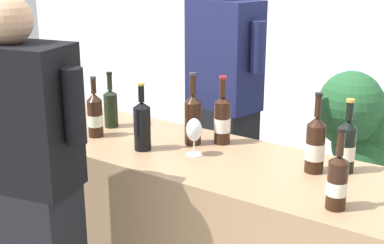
% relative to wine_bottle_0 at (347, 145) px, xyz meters
% --- Properties ---
extents(wall_back, '(8.00, 0.10, 2.80)m').
position_rel_wine_bottle_0_xyz_m(wall_back, '(-0.75, 2.43, 0.35)').
color(wall_back, silver).
rests_on(wall_back, ground_plane).
extents(counter, '(2.35, 0.66, 0.93)m').
position_rel_wine_bottle_0_xyz_m(counter, '(-0.75, -0.17, -0.59)').
color(counter, '#9E7A56').
rests_on(counter, ground_plane).
extents(wine_bottle_0, '(0.08, 0.08, 0.33)m').
position_rel_wine_bottle_0_xyz_m(wine_bottle_0, '(0.00, 0.00, 0.00)').
color(wine_bottle_0, black).
rests_on(wine_bottle_0, counter).
extents(wine_bottle_1, '(0.08, 0.08, 0.32)m').
position_rel_wine_bottle_0_xyz_m(wine_bottle_1, '(0.09, -0.37, -0.01)').
color(wine_bottle_1, black).
rests_on(wine_bottle_1, counter).
extents(wine_bottle_2, '(0.08, 0.08, 0.31)m').
position_rel_wine_bottle_0_xyz_m(wine_bottle_2, '(-1.27, -0.10, -0.01)').
color(wine_bottle_2, black).
rests_on(wine_bottle_2, counter).
extents(wine_bottle_3, '(0.08, 0.08, 0.35)m').
position_rel_wine_bottle_0_xyz_m(wine_bottle_3, '(-0.11, -0.08, 0.00)').
color(wine_bottle_3, black).
rests_on(wine_bottle_3, counter).
extents(wine_bottle_4, '(0.08, 0.08, 0.34)m').
position_rel_wine_bottle_0_xyz_m(wine_bottle_4, '(-0.63, 0.02, 0.00)').
color(wine_bottle_4, black).
rests_on(wine_bottle_4, counter).
extents(wine_bottle_5, '(0.08, 0.08, 0.33)m').
position_rel_wine_bottle_0_xyz_m(wine_bottle_5, '(-0.90, -0.28, 0.01)').
color(wine_bottle_5, black).
rests_on(wine_bottle_5, counter).
extents(wine_bottle_6, '(0.08, 0.08, 0.32)m').
position_rel_wine_bottle_0_xyz_m(wine_bottle_6, '(-1.23, -0.26, -0.01)').
color(wine_bottle_6, black).
rests_on(wine_bottle_6, counter).
extents(wine_bottle_7, '(0.08, 0.08, 0.36)m').
position_rel_wine_bottle_0_xyz_m(wine_bottle_7, '(-0.75, -0.07, 0.02)').
color(wine_bottle_7, black).
rests_on(wine_bottle_7, counter).
extents(wine_glass, '(0.08, 0.08, 0.18)m').
position_rel_wine_bottle_0_xyz_m(wine_glass, '(-0.66, -0.20, -0.00)').
color(wine_glass, silver).
rests_on(wine_glass, counter).
extents(ice_bucket, '(0.22, 0.22, 0.19)m').
position_rel_wine_bottle_0_xyz_m(ice_bucket, '(-1.70, -0.35, -0.02)').
color(ice_bucket, silver).
rests_on(ice_bucket, counter).
extents(person_server, '(0.58, 0.34, 1.80)m').
position_rel_wine_bottle_0_xyz_m(person_server, '(-0.93, 0.53, -0.17)').
color(person_server, black).
rests_on(person_server, ground_plane).
extents(person_guest, '(0.60, 0.33, 1.70)m').
position_rel_wine_bottle_0_xyz_m(person_guest, '(-1.02, -0.90, -0.23)').
color(person_guest, black).
rests_on(person_guest, ground_plane).
extents(potted_shrub, '(0.60, 0.56, 1.15)m').
position_rel_wine_bottle_0_xyz_m(potted_shrub, '(-0.28, 1.14, -0.33)').
color(potted_shrub, brown).
rests_on(potted_shrub, ground_plane).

